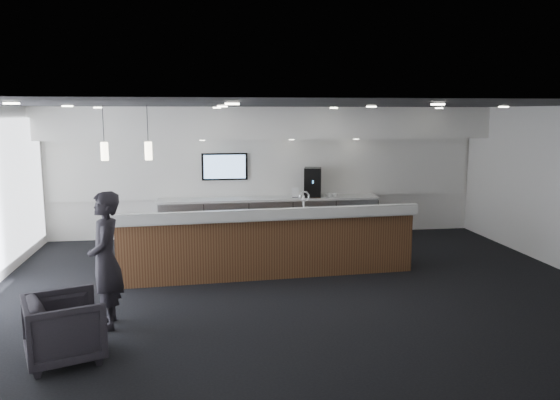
{
  "coord_description": "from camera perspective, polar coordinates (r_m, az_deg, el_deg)",
  "views": [
    {
      "loc": [
        -1.58,
        -8.62,
        2.87
      ],
      "look_at": [
        -0.1,
        1.3,
        1.27
      ],
      "focal_mm": 35.0,
      "sensor_mm": 36.0,
      "label": 1
    }
  ],
  "objects": [
    {
      "name": "ceiling",
      "position": [
        8.76,
        1.93,
        9.93
      ],
      "size": [
        10.0,
        8.0,
        0.02
      ],
      "primitive_type": "cube",
      "color": "black",
      "rests_on": "back_wall"
    },
    {
      "name": "ground",
      "position": [
        9.22,
        1.83,
        -9.05
      ],
      "size": [
        10.0,
        10.0,
        0.0
      ],
      "primitive_type": "plane",
      "color": "black",
      "rests_on": "ground"
    },
    {
      "name": "cup_5",
      "position": [
        12.54,
        2.65,
        0.51
      ],
      "size": [
        0.11,
        0.11,
        0.1
      ],
      "primitive_type": "imported",
      "rotation": [
        0.0,
        0.0,
        3.23
      ],
      "color": "white",
      "rests_on": "back_credenza"
    },
    {
      "name": "coffee_machine",
      "position": [
        12.61,
        3.44,
        1.86
      ],
      "size": [
        0.48,
        0.55,
        0.67
      ],
      "rotation": [
        0.0,
        0.0,
        -0.24
      ],
      "color": "black",
      "rests_on": "back_credenza"
    },
    {
      "name": "pendant_left",
      "position": [
        9.48,
        -13.48,
        5.09
      ],
      "size": [
        0.12,
        0.12,
        0.3
      ],
      "primitive_type": "cylinder",
      "color": "#FFEFC6",
      "rests_on": "ceiling"
    },
    {
      "name": "armchair",
      "position": [
        7.0,
        -21.59,
        -12.34
      ],
      "size": [
        1.09,
        1.08,
        0.78
      ],
      "primitive_type": "imported",
      "rotation": [
        0.0,
        0.0,
        1.92
      ],
      "color": "black",
      "rests_on": "ground"
    },
    {
      "name": "cup_3",
      "position": [
        12.6,
        3.9,
        0.53
      ],
      "size": [
        0.14,
        0.14,
        0.1
      ],
      "primitive_type": "imported",
      "rotation": [
        0.0,
        0.0,
        1.94
      ],
      "color": "white",
      "rests_on": "back_credenza"
    },
    {
      "name": "soffit_bulkhead",
      "position": [
        12.27,
        -1.09,
        8.07
      ],
      "size": [
        10.0,
        0.9,
        0.7
      ],
      "primitive_type": "cube",
      "color": "white",
      "rests_on": "back_wall"
    },
    {
      "name": "alcove_panel",
      "position": [
        12.75,
        -1.32,
        3.38
      ],
      "size": [
        9.8,
        0.06,
        1.4
      ],
      "primitive_type": "cube",
      "color": "white",
      "rests_on": "back_wall"
    },
    {
      "name": "pendant_right",
      "position": [
        9.56,
        -17.68,
        4.94
      ],
      "size": [
        0.12,
        0.12,
        0.3
      ],
      "primitive_type": "cylinder",
      "color": "#FFEFC6",
      "rests_on": "ceiling"
    },
    {
      "name": "ceiling_can_lights",
      "position": [
        8.76,
        1.93,
        9.74
      ],
      "size": [
        7.0,
        5.0,
        0.02
      ],
      "primitive_type": null,
      "color": "white",
      "rests_on": "ceiling"
    },
    {
      "name": "wall_tv",
      "position": [
        12.6,
        -5.81,
        3.49
      ],
      "size": [
        1.05,
        0.08,
        0.62
      ],
      "color": "black",
      "rests_on": "back_wall"
    },
    {
      "name": "back_credenza",
      "position": [
        12.59,
        -1.11,
        -1.86
      ],
      "size": [
        5.06,
        0.66,
        0.95
      ],
      "color": "gray",
      "rests_on": "ground"
    },
    {
      "name": "info_sign_left",
      "position": [
        12.52,
        1.61,
        0.77
      ],
      "size": [
        0.16,
        0.04,
        0.22
      ],
      "primitive_type": "cube",
      "rotation": [
        0.0,
        0.0,
        -0.13
      ],
      "color": "white",
      "rests_on": "back_credenza"
    },
    {
      "name": "cup_4",
      "position": [
        12.57,
        3.28,
        0.52
      ],
      "size": [
        0.14,
        0.14,
        0.1
      ],
      "primitive_type": "imported",
      "rotation": [
        0.0,
        0.0,
        2.58
      ],
      "color": "white",
      "rests_on": "back_credenza"
    },
    {
      "name": "cup_2",
      "position": [
        12.63,
        4.52,
        0.55
      ],
      "size": [
        0.13,
        0.13,
        0.1
      ],
      "primitive_type": "imported",
      "rotation": [
        0.0,
        0.0,
        1.29
      ],
      "color": "white",
      "rests_on": "back_credenza"
    },
    {
      "name": "back_wall",
      "position": [
        12.79,
        -1.33,
        2.94
      ],
      "size": [
        10.0,
        0.02,
        3.0
      ],
      "primitive_type": "cube",
      "color": "white",
      "rests_on": "ground"
    },
    {
      "name": "cup_0",
      "position": [
        12.69,
        5.75,
        0.57
      ],
      "size": [
        0.1,
        0.1,
        0.1
      ],
      "primitive_type": "imported",
      "color": "white",
      "rests_on": "back_credenza"
    },
    {
      "name": "lounge_guest",
      "position": [
        7.69,
        -17.76,
        -6.02
      ],
      "size": [
        0.52,
        0.73,
        1.85
      ],
      "primitive_type": "imported",
      "rotation": [
        0.0,
        0.0,
        -1.45
      ],
      "color": "black",
      "rests_on": "ground"
    },
    {
      "name": "info_sign_right",
      "position": [
        12.53,
        3.47,
        0.88
      ],
      "size": [
        0.2,
        0.08,
        0.27
      ],
      "primitive_type": "cube",
      "rotation": [
        0.0,
        0.0,
        -0.29
      ],
      "color": "white",
      "rests_on": "back_credenza"
    },
    {
      "name": "cup_1",
      "position": [
        12.66,
        5.14,
        0.56
      ],
      "size": [
        0.15,
        0.15,
        0.1
      ],
      "primitive_type": "imported",
      "rotation": [
        0.0,
        0.0,
        0.65
      ],
      "color": "white",
      "rests_on": "back_credenza"
    },
    {
      "name": "service_counter",
      "position": [
        9.77,
        -1.25,
        -4.5
      ],
      "size": [
        5.32,
        1.17,
        1.49
      ],
      "rotation": [
        0.0,
        0.0,
        0.06
      ],
      "color": "#472917",
      "rests_on": "ground"
    }
  ]
}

